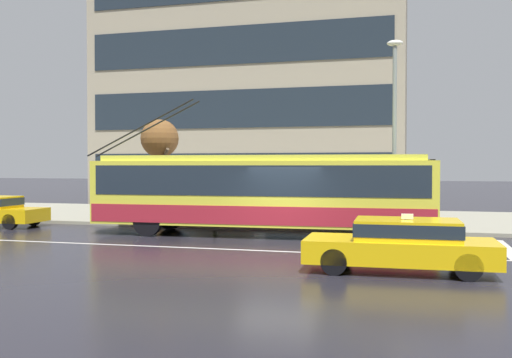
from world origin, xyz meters
TOP-DOWN VIEW (x-y plane):
  - ground_plane at (0.00, 0.00)m, footprint 160.00×160.00m
  - sidewalk_slab at (0.00, 9.04)m, footprint 80.00×10.00m
  - crosswalk_stripe_edge_near at (6.05, 1.02)m, footprint 0.44×4.40m
  - crosswalk_stripe_inner_a at (6.95, 1.02)m, footprint 0.44×4.40m
  - lane_centre_line at (0.00, -1.20)m, footprint 72.00×0.14m
  - trolleybus at (-1.13, 2.44)m, footprint 12.94×3.05m
  - taxi_oncoming_near at (3.94, -3.59)m, footprint 4.52×1.92m
  - bus_shelter at (-3.86, 6.13)m, footprint 3.84×1.81m
  - pedestrian_at_shelter at (2.73, 6.82)m, footprint 1.44×1.44m
  - pedestrian_approaching_curb at (-3.65, 4.61)m, footprint 1.51×1.51m
  - street_lamp at (3.52, 4.85)m, footprint 0.60×0.32m
  - street_tree_bare at (-6.70, 5.86)m, footprint 1.70×2.06m
  - office_tower_corner_left at (-6.30, 22.65)m, footprint 20.54×14.03m

SIDE VIEW (x-z plane):
  - ground_plane at x=0.00m, z-range 0.00..0.00m
  - lane_centre_line at x=0.00m, z-range 0.00..0.01m
  - crosswalk_stripe_edge_near at x=6.05m, z-range 0.00..0.01m
  - crosswalk_stripe_inner_a at x=6.95m, z-range 0.00..0.01m
  - sidewalk_slab at x=0.00m, z-range 0.00..0.14m
  - taxi_oncoming_near at x=3.94m, z-range 0.01..1.40m
  - trolleybus at x=-1.13m, z-range -0.90..4.11m
  - pedestrian_approaching_curb at x=-3.65m, z-range 0.75..2.63m
  - pedestrian_at_shelter at x=2.73m, z-range 0.77..2.72m
  - bus_shelter at x=-3.86m, z-range 0.81..3.43m
  - street_tree_bare at x=-6.70m, z-range 1.39..5.85m
  - street_lamp at x=3.52m, z-range 0.76..7.96m
  - office_tower_corner_left at x=-6.30m, z-range 0.01..27.67m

